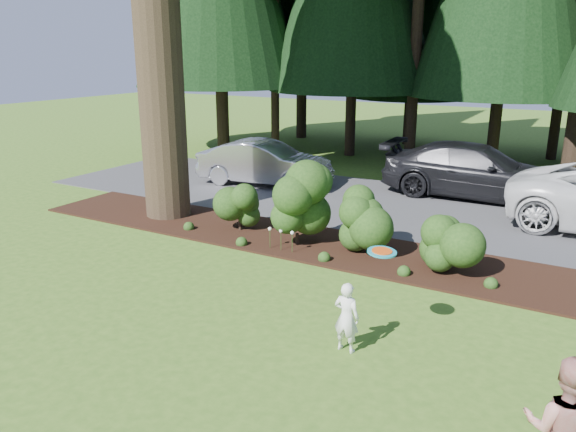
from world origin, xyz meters
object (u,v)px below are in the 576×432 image
at_px(frisbee, 382,252).
at_px(car_silver_wagon, 265,163).
at_px(child, 347,317).
at_px(adult, 563,430).
at_px(car_dark_suv, 475,171).

bearing_deg(frisbee, car_silver_wagon, 131.17).
relative_size(car_silver_wagon, frisbee, 10.20).
height_order(child, adult, adult).
bearing_deg(frisbee, child, -136.48).
distance_m(adult, frisbee, 3.52).
xyz_separation_m(car_silver_wagon, adult, (10.19, -10.55, 0.04)).
xyz_separation_m(car_dark_suv, frisbee, (0.77, -10.38, 0.74)).
height_order(car_dark_suv, child, car_dark_suv).
distance_m(car_silver_wagon, frisbee, 11.33).
distance_m(child, frisbee, 1.16).
height_order(car_silver_wagon, frisbee, frisbee).
height_order(car_silver_wagon, child, car_silver_wagon).
bearing_deg(car_silver_wagon, adult, -144.19).
height_order(car_dark_suv, frisbee, car_dark_suv).
distance_m(car_dark_suv, frisbee, 10.44).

